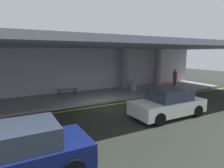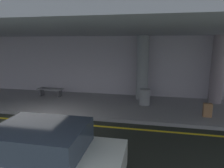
{
  "view_description": "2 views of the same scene",
  "coord_description": "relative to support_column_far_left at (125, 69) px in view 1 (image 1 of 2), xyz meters",
  "views": [
    {
      "loc": [
        -5.55,
        -10.38,
        3.4
      ],
      "look_at": [
        1.04,
        1.58,
        1.18
      ],
      "focal_mm": 30.69,
      "sensor_mm": 36.0,
      "label": 1
    },
    {
      "loc": [
        4.49,
        -6.97,
        3.4
      ],
      "look_at": [
        2.58,
        2.64,
        1.36
      ],
      "focal_mm": 31.83,
      "sensor_mm": 36.0,
      "label": 2
    }
  ],
  "objects": [
    {
      "name": "bench_metal",
      "position": [
        -5.57,
        -0.54,
        -1.47
      ],
      "size": [
        1.6,
        0.5,
        0.48
      ],
      "color": "slate",
      "rests_on": "sidewalk"
    },
    {
      "name": "car_navy",
      "position": [
        -9.53,
        -9.45,
        -1.26
      ],
      "size": [
        4.1,
        1.92,
        1.5
      ],
      "rotation": [
        0.0,
        0.0,
        0.03
      ],
      "color": "#0F1951",
      "rests_on": "ground"
    },
    {
      "name": "support_column_far_left",
      "position": [
        0.0,
        0.0,
        0.0
      ],
      "size": [
        0.7,
        0.7,
        3.65
      ],
      "primitive_type": "cylinder",
      "color": "gray",
      "rests_on": "sidewalk"
    },
    {
      "name": "car_white",
      "position": [
        -2.06,
        -7.58,
        -1.26
      ],
      "size": [
        4.1,
        1.92,
        1.5
      ],
      "rotation": [
        0.0,
        0.0,
        3.13
      ],
      "color": "white",
      "rests_on": "ground"
    },
    {
      "name": "lane_stripe_yellow",
      "position": [
        -4.0,
        -4.03,
        -1.97
      ],
      "size": [
        26.0,
        0.14,
        0.01
      ],
      "primitive_type": "cube",
      "color": "yellow",
      "rests_on": "ground"
    },
    {
      "name": "suitcase_upright_primary",
      "position": [
        3.03,
        -2.41,
        -1.51
      ],
      "size": [
        0.36,
        0.22,
        0.9
      ],
      "rotation": [
        0.0,
        0.0,
        0.02
      ],
      "color": "#9A6B46",
      "rests_on": "sidewalk"
    },
    {
      "name": "support_column_left_mid",
      "position": [
        4.0,
        0.0,
        0.0
      ],
      "size": [
        0.7,
        0.7,
        3.65
      ],
      "primitive_type": "cylinder",
      "color": "gray",
      "rests_on": "sidewalk"
    },
    {
      "name": "sidewalk",
      "position": [
        -4.0,
        -1.41,
        -1.9
      ],
      "size": [
        26.0,
        4.2,
        0.15
      ],
      "primitive_type": "cube",
      "color": "gray",
      "rests_on": "ground"
    },
    {
      "name": "ground_plane",
      "position": [
        -4.0,
        -4.51,
        -1.97
      ],
      "size": [
        60.0,
        60.0,
        0.0
      ],
      "primitive_type": "plane",
      "color": "black"
    },
    {
      "name": "person_waiting_for_ride",
      "position": [
        4.61,
        -1.78,
        -0.86
      ],
      "size": [
        0.38,
        0.38,
        1.68
      ],
      "rotation": [
        0.0,
        0.0,
        4.74
      ],
      "color": "maroon",
      "rests_on": "sidewalk"
    },
    {
      "name": "ceiling_overhang",
      "position": [
        -4.0,
        -1.91,
        1.97
      ],
      "size": [
        28.0,
        13.2,
        0.3
      ],
      "primitive_type": "cube",
      "color": "#8E939E",
      "rests_on": "support_column_far_left"
    },
    {
      "name": "terminal_back_wall",
      "position": [
        -4.0,
        0.84,
        -0.07
      ],
      "size": [
        26.0,
        0.3,
        3.8
      ],
      "primitive_type": "cube",
      "color": "#B6B0BD",
      "rests_on": "ground"
    },
    {
      "name": "trash_bin_steel",
      "position": [
        0.22,
        -1.16,
        -1.4
      ],
      "size": [
        0.56,
        0.56,
        0.85
      ],
      "primitive_type": "cylinder",
      "color": "gray",
      "rests_on": "sidewalk"
    }
  ]
}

